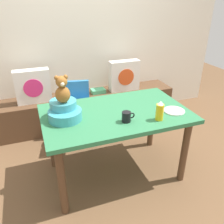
{
  "coord_description": "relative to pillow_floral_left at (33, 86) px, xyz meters",
  "views": [
    {
      "loc": [
        -0.72,
        -1.88,
        1.76
      ],
      "look_at": [
        0.0,
        0.1,
        0.69
      ],
      "focal_mm": 37.67,
      "sensor_mm": 36.0,
      "label": 1
    }
  ],
  "objects": [
    {
      "name": "book_stack",
      "position": [
        0.88,
        0.02,
        -0.19
      ],
      "size": [
        0.2,
        0.14,
        0.06
      ],
      "primitive_type": "cube",
      "color": "#4DB47B",
      "rests_on": "window_bench"
    },
    {
      "name": "dinner_plate_near",
      "position": [
        1.24,
        -1.34,
        0.07
      ],
      "size": [
        0.2,
        0.2,
        0.01
      ],
      "primitive_type": "cylinder",
      "color": "white",
      "rests_on": "dining_table"
    },
    {
      "name": "pillow_floral_left",
      "position": [
        0.0,
        0.0,
        0.0
      ],
      "size": [
        0.44,
        0.15,
        0.44
      ],
      "color": "white",
      "rests_on": "window_bench"
    },
    {
      "name": "ground_plane",
      "position": [
        0.7,
        -1.16,
        -0.68
      ],
      "size": [
        8.0,
        8.0,
        0.0
      ],
      "primitive_type": "plane",
      "color": "brown"
    },
    {
      "name": "highchair",
      "position": [
        0.49,
        -0.42,
        -0.16
      ],
      "size": [
        0.39,
        0.5,
        0.79
      ],
      "color": "#2672B2",
      "rests_on": "ground_plane"
    },
    {
      "name": "dining_table",
      "position": [
        0.7,
        -1.16,
        -0.04
      ],
      "size": [
        1.4,
        0.86,
        0.74
      ],
      "color": "#2D7247",
      "rests_on": "ground_plane"
    },
    {
      "name": "ketchup_bottle",
      "position": [
        1.02,
        -1.44,
        0.15
      ],
      "size": [
        0.07,
        0.07,
        0.18
      ],
      "color": "gold",
      "rests_on": "dining_table"
    },
    {
      "name": "infant_seat_teal",
      "position": [
        0.23,
        -1.12,
        0.13
      ],
      "size": [
        0.3,
        0.33,
        0.16
      ],
      "color": "teal",
      "rests_on": "dining_table"
    },
    {
      "name": "coffee_mug",
      "position": [
        0.73,
        -1.37,
        0.11
      ],
      "size": [
        0.12,
        0.08,
        0.09
      ],
      "color": "black",
      "rests_on": "dining_table"
    },
    {
      "name": "back_wall",
      "position": [
        0.7,
        0.29,
        0.62
      ],
      "size": [
        4.4,
        0.1,
        2.6
      ],
      "primitive_type": "cube",
      "color": "silver",
      "rests_on": "ground_plane"
    },
    {
      "name": "window_bench",
      "position": [
        0.7,
        0.02,
        -0.45
      ],
      "size": [
        2.6,
        0.44,
        0.46
      ],
      "primitive_type": "cube",
      "color": "brown",
      "rests_on": "ground_plane"
    },
    {
      "name": "teddy_bear",
      "position": [
        0.23,
        -1.12,
        0.34
      ],
      "size": [
        0.13,
        0.12,
        0.25
      ],
      "color": "#935B25",
      "rests_on": "infant_seat_teal"
    },
    {
      "name": "pillow_floral_right",
      "position": [
        1.28,
        0.0,
        0.0
      ],
      "size": [
        0.44,
        0.15,
        0.44
      ],
      "color": "white",
      "rests_on": "window_bench"
    }
  ]
}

